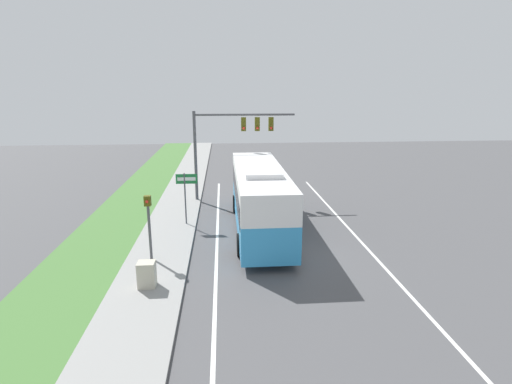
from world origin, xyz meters
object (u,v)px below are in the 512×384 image
object	(u,v)px
bus	(259,195)
street_sign	(186,189)
signal_gantry	(231,135)
utility_cabinet	(147,274)
pedestrian_signal	(149,217)

from	to	relation	value
bus	street_sign	size ratio (longest dim) A/B	3.67
bus	signal_gantry	world-z (taller)	signal_gantry
signal_gantry	street_sign	distance (m)	6.20
bus	utility_cabinet	xyz separation A→B (m)	(-4.85, -6.31, -1.36)
street_sign	utility_cabinet	size ratio (longest dim) A/B	3.00
bus	pedestrian_signal	world-z (taller)	bus
signal_gantry	pedestrian_signal	distance (m)	10.83
signal_gantry	pedestrian_signal	size ratio (longest dim) A/B	2.23
street_sign	utility_cabinet	bearing A→B (deg)	-96.96
pedestrian_signal	street_sign	size ratio (longest dim) A/B	1.01
bus	street_sign	xyz separation A→B (m)	(-3.95, 1.04, 0.13)
pedestrian_signal	utility_cabinet	size ratio (longest dim) A/B	3.02
street_sign	signal_gantry	bearing A→B (deg)	62.89
bus	pedestrian_signal	bearing A→B (deg)	-144.21
bus	street_sign	bearing A→B (deg)	165.20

